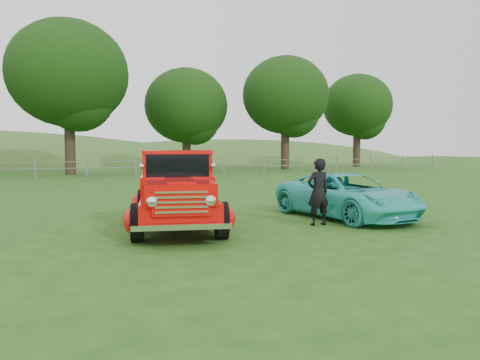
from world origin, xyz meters
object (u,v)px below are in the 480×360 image
object	(u,v)px
tree_far_east	(357,105)
man	(318,192)
tree_near_east	(186,106)
red_pickup	(177,193)
tree_near_west	(68,74)
teal_sedan	(347,196)
tree_mid_east	(285,95)

from	to	relation	value
tree_far_east	man	bearing A→B (deg)	-124.91
tree_near_east	red_pickup	size ratio (longest dim) A/B	1.60
tree_far_east	red_pickup	distance (m)	37.15
tree_near_west	teal_sedan	size ratio (longest dim) A/B	2.47
tree_far_east	teal_sedan	world-z (taller)	tree_far_east
tree_near_west	man	world-z (taller)	tree_near_west
tree_near_east	teal_sedan	size ratio (longest dim) A/B	1.97
tree_mid_east	man	world-z (taller)	tree_mid_east
man	red_pickup	bearing A→B (deg)	-18.32
tree_far_east	tree_near_east	bearing A→B (deg)	-176.63
tree_near_west	tree_far_east	size ratio (longest dim) A/B	1.18
tree_near_west	tree_near_east	world-z (taller)	tree_near_west
tree_near_west	man	distance (m)	25.49
tree_near_east	tree_far_east	size ratio (longest dim) A/B	0.94
tree_mid_east	man	distance (m)	28.96
red_pickup	tree_far_east	bearing A→B (deg)	60.05
red_pickup	teal_sedan	size ratio (longest dim) A/B	1.23
red_pickup	man	size ratio (longest dim) A/B	3.27
tree_near_west	teal_sedan	distance (m)	25.12
tree_near_east	teal_sedan	distance (m)	27.80
tree_near_east	teal_sedan	bearing A→B (deg)	-94.26
teal_sedan	tree_near_west	bearing A→B (deg)	96.91
tree_near_east	red_pickup	bearing A→B (deg)	-103.45
tree_near_west	tree_near_east	xyz separation A→B (m)	(9.00, 4.00, -1.55)
red_pickup	man	bearing A→B (deg)	-4.31
tree_near_east	man	world-z (taller)	tree_near_east
tree_far_east	teal_sedan	size ratio (longest dim) A/B	2.10
tree_near_west	teal_sedan	world-z (taller)	tree_near_west
tree_near_west	tree_mid_east	world-z (taller)	tree_near_west
tree_near_west	man	xyz separation A→B (m)	(5.68, -24.11, -6.00)
tree_far_east	man	distance (m)	35.86
man	teal_sedan	bearing A→B (deg)	-152.74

